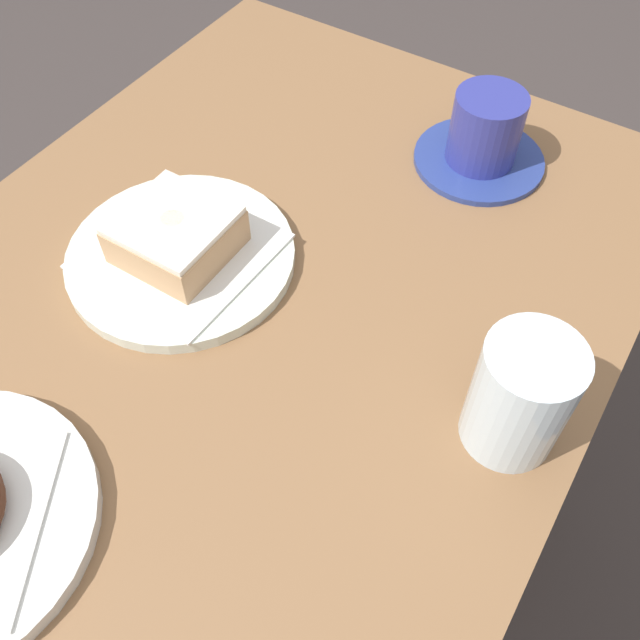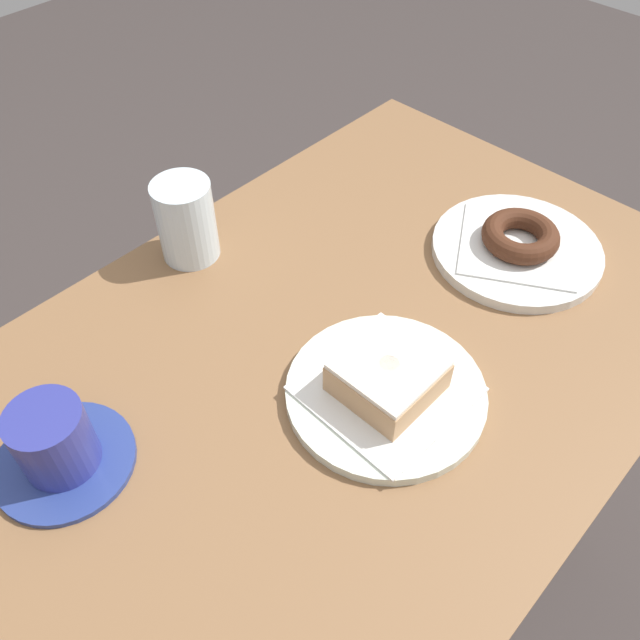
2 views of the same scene
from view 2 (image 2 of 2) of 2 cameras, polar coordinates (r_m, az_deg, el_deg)
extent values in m
plane|color=#3C3432|center=(1.46, 1.56, -21.05)|extent=(6.00, 6.00, 0.00)
cube|color=brown|center=(0.83, 2.56, -2.67)|extent=(0.98, 0.67, 0.04)
cylinder|color=brown|center=(1.31, 22.54, -8.01)|extent=(0.06, 0.06, 0.70)
cylinder|color=brown|center=(1.16, -22.81, -19.85)|extent=(0.06, 0.06, 0.70)
cylinder|color=brown|center=(1.43, 6.31, 2.29)|extent=(0.06, 0.06, 0.70)
cylinder|color=silver|center=(0.96, 16.64, 5.84)|extent=(0.23, 0.23, 0.02)
cube|color=white|center=(0.96, 16.76, 6.25)|extent=(0.21, 0.21, 0.00)
torus|color=#462415|center=(0.95, 16.97, 6.98)|extent=(0.11, 0.11, 0.03)
cylinder|color=silver|center=(0.76, 5.71, -6.29)|extent=(0.23, 0.23, 0.01)
cube|color=white|center=(0.75, 5.75, -5.92)|extent=(0.17, 0.17, 0.00)
cube|color=tan|center=(0.74, 5.87, -4.97)|extent=(0.10, 0.10, 0.04)
cube|color=beige|center=(0.72, 6.01, -3.89)|extent=(0.10, 0.10, 0.01)
cylinder|color=tan|center=(0.72, 6.01, -3.83)|extent=(0.02, 0.02, 0.00)
cylinder|color=silver|center=(0.91, -11.52, 8.43)|extent=(0.08, 0.08, 0.11)
cylinder|color=navy|center=(0.76, -21.19, -11.33)|extent=(0.15, 0.15, 0.01)
cylinder|color=navy|center=(0.73, -22.13, -9.52)|extent=(0.08, 0.08, 0.08)
cylinder|color=black|center=(0.70, -22.96, -7.89)|extent=(0.07, 0.07, 0.00)
camera|label=1|loc=(0.94, 2.41, 42.31)|focal=39.19mm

